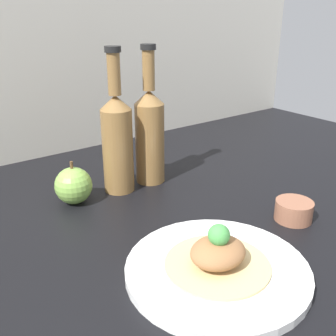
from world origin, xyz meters
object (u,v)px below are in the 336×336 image
at_px(plated_food, 218,254).
at_px(cider_bottle_right, 150,133).
at_px(dipping_bowl, 294,211).
at_px(cider_bottle_left, 117,139).
at_px(plate, 217,268).
at_px(apple, 73,186).

height_order(plated_food, cider_bottle_right, cider_bottle_right).
xyz_separation_m(cider_bottle_right, dipping_bowl, (0.12, -0.32, -0.10)).
height_order(cider_bottle_left, cider_bottle_right, same).
distance_m(plate, cider_bottle_left, 0.37).
bearing_deg(plate, apple, 101.87).
distance_m(plated_food, dipping_bowl, 0.24).
bearing_deg(plate, cider_bottle_left, 84.63).
relative_size(plate, apple, 3.07).
bearing_deg(dipping_bowl, cider_bottle_left, 122.10).
relative_size(plate, cider_bottle_left, 0.91).
bearing_deg(dipping_bowl, apple, 133.91).
distance_m(cider_bottle_right, dipping_bowl, 0.36).
xyz_separation_m(cider_bottle_left, cider_bottle_right, (0.08, 0.00, 0.00)).
distance_m(plated_food, cider_bottle_right, 0.38).
height_order(plated_food, cider_bottle_left, cider_bottle_left).
xyz_separation_m(plate, cider_bottle_left, (0.03, 0.36, 0.11)).
distance_m(cider_bottle_left, apple, 0.13).
bearing_deg(cider_bottle_right, dipping_bowl, -70.03).
bearing_deg(plate, dipping_bowl, 8.53).
bearing_deg(cider_bottle_left, plate, -95.37).
bearing_deg(cider_bottle_right, plated_food, -108.36).
bearing_deg(apple, dipping_bowl, -46.09).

